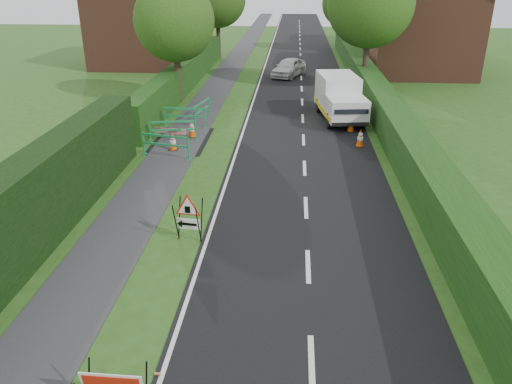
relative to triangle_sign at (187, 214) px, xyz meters
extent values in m
plane|color=#2A4E16|center=(0.88, -2.10, -0.85)|extent=(120.00, 120.00, 0.00)
cube|color=black|center=(3.38, 32.90, -0.84)|extent=(6.00, 90.00, 0.02)
cube|color=#2D2D30|center=(-2.12, 32.90, -0.84)|extent=(2.00, 90.00, 0.02)
cube|color=black|center=(-4.12, -2.10, -0.85)|extent=(1.10, 18.00, 2.50)
cube|color=#14380F|center=(-4.12, 19.90, -0.85)|extent=(1.00, 24.00, 1.80)
cube|color=#14380F|center=(7.38, 13.90, -0.85)|extent=(1.20, 50.00, 1.50)
cube|color=brown|center=(-9.12, 27.90, 1.90)|extent=(7.00, 7.00, 5.50)
cube|color=brown|center=(11.88, 25.90, 1.90)|extent=(7.00, 7.00, 5.50)
cube|color=brown|center=(12.88, 39.90, 1.90)|extent=(7.00, 7.00, 5.50)
cylinder|color=#2D2116|center=(-3.72, 15.90, 0.46)|extent=(0.36, 0.36, 2.62)
sphere|color=#1A4512|center=(-3.72, 15.90, 3.65)|extent=(4.40, 4.40, 4.40)
cylinder|color=#2D2116|center=(7.28, 19.90, 0.64)|extent=(0.36, 0.36, 2.97)
sphere|color=#1A4512|center=(7.28, 19.90, 4.34)|extent=(5.20, 5.20, 5.20)
cylinder|color=#2D2116|center=(-3.72, 31.90, 0.55)|extent=(0.36, 0.36, 2.80)
cylinder|color=#2D2116|center=(7.28, 35.90, 0.38)|extent=(0.36, 0.36, 2.45)
sphere|color=#1A4512|center=(7.28, 35.90, 3.39)|extent=(4.20, 4.20, 4.20)
cylinder|color=black|center=(-0.56, -5.85, -0.39)|extent=(0.04, 0.32, 0.89)
cylinder|color=black|center=(-0.30, -0.10, -0.22)|extent=(0.08, 0.38, 1.22)
cylinder|color=black|center=(-0.26, 0.21, -0.22)|extent=(0.08, 0.38, 1.22)
cylinder|color=black|center=(0.35, -0.18, -0.22)|extent=(0.08, 0.38, 1.22)
cylinder|color=black|center=(0.39, 0.12, -0.22)|extent=(0.08, 0.38, 1.22)
cube|color=white|center=(0.04, -0.01, -0.30)|extent=(0.68, 0.11, 0.33)
cube|color=black|center=(0.04, -0.02, -0.30)|extent=(0.48, 0.07, 0.08)
cone|color=black|center=(-0.22, 0.01, -0.30)|extent=(0.18, 0.21, 0.20)
cube|color=black|center=(0.04, -0.03, 0.16)|extent=(0.15, 0.03, 0.20)
cube|color=silver|center=(5.12, 13.74, 0.41)|extent=(2.21, 3.16, 1.76)
cube|color=silver|center=(5.43, 11.54, 0.07)|extent=(2.06, 2.13, 1.07)
cube|color=black|center=(5.55, 10.64, 0.34)|extent=(1.61, 0.43, 0.49)
cube|color=yellow|center=(4.33, 12.77, -0.28)|extent=(0.64, 4.46, 0.22)
cube|color=yellow|center=(6.15, 13.02, -0.28)|extent=(0.64, 4.46, 0.22)
cube|color=black|center=(5.55, 10.64, -0.41)|extent=(1.78, 0.35, 0.18)
cylinder|color=black|center=(4.62, 11.38, -0.48)|extent=(0.32, 0.75, 0.73)
cylinder|color=black|center=(6.25, 11.60, -0.48)|extent=(0.32, 0.75, 0.73)
cylinder|color=black|center=(4.22, 14.28, -0.48)|extent=(0.32, 0.75, 0.73)
cylinder|color=black|center=(5.84, 14.51, -0.48)|extent=(0.32, 0.75, 0.73)
cube|color=black|center=(5.81, 8.68, -0.83)|extent=(0.38, 0.38, 0.04)
cone|color=#F04E07|center=(5.81, 8.68, -0.43)|extent=(0.32, 0.32, 0.75)
cylinder|color=white|center=(5.81, 8.68, -0.47)|extent=(0.25, 0.25, 0.14)
cylinder|color=white|center=(5.81, 8.68, -0.28)|extent=(0.17, 0.17, 0.10)
cube|color=black|center=(5.63, 10.89, -0.83)|extent=(0.38, 0.38, 0.04)
cone|color=#F04E07|center=(5.63, 10.89, -0.43)|extent=(0.32, 0.32, 0.75)
cylinder|color=white|center=(5.63, 10.89, -0.47)|extent=(0.25, 0.25, 0.14)
cylinder|color=white|center=(5.63, 10.89, -0.28)|extent=(0.17, 0.17, 0.10)
cube|color=black|center=(5.64, 14.47, -0.83)|extent=(0.38, 0.38, 0.04)
cone|color=#F04E07|center=(5.64, 14.47, -0.43)|extent=(0.32, 0.32, 0.75)
cylinder|color=white|center=(5.64, 14.47, -0.47)|extent=(0.25, 0.25, 0.14)
cylinder|color=white|center=(5.64, 14.47, -0.28)|extent=(0.17, 0.17, 0.10)
cube|color=black|center=(-2.19, 7.63, -0.83)|extent=(0.38, 0.38, 0.04)
cone|color=#F04E07|center=(-2.19, 7.63, -0.43)|extent=(0.32, 0.32, 0.75)
cylinder|color=white|center=(-2.19, 7.63, -0.47)|extent=(0.25, 0.25, 0.14)
cylinder|color=white|center=(-2.19, 7.63, -0.28)|extent=(0.17, 0.17, 0.10)
cube|color=black|center=(-1.72, 9.46, -0.83)|extent=(0.38, 0.38, 0.04)
cone|color=#F04E07|center=(-1.72, 9.46, -0.43)|extent=(0.32, 0.32, 0.75)
cylinder|color=white|center=(-1.72, 9.46, -0.47)|extent=(0.25, 0.25, 0.14)
cylinder|color=white|center=(-1.72, 9.46, -0.28)|extent=(0.17, 0.17, 0.10)
cube|color=#188646|center=(-3.24, 6.93, -0.35)|extent=(0.06, 0.06, 1.00)
cube|color=#188646|center=(-1.29, 6.48, -0.35)|extent=(0.06, 0.06, 1.00)
cube|color=#188646|center=(-2.26, 6.70, 0.07)|extent=(1.96, 0.50, 0.08)
cube|color=#188646|center=(-2.26, 6.70, -0.30)|extent=(1.96, 0.50, 0.08)
cube|color=#188646|center=(-3.24, 6.93, -0.83)|extent=(0.14, 0.35, 0.04)
cube|color=#188646|center=(-1.29, 6.48, -0.83)|extent=(0.14, 0.35, 0.04)
cube|color=#188646|center=(-3.41, 8.58, -0.35)|extent=(0.06, 0.06, 1.00)
cube|color=#188646|center=(-1.44, 8.94, -0.35)|extent=(0.06, 0.06, 1.00)
cube|color=#188646|center=(-2.43, 8.76, 0.07)|extent=(1.98, 0.40, 0.08)
cube|color=#188646|center=(-2.43, 8.76, -0.30)|extent=(1.98, 0.40, 0.08)
cube|color=#188646|center=(-3.41, 8.58, -0.83)|extent=(0.12, 0.36, 0.04)
cube|color=#188646|center=(-1.44, 8.94, -0.83)|extent=(0.12, 0.36, 0.04)
cube|color=#188646|center=(-3.36, 11.06, -0.35)|extent=(0.05, 0.05, 1.00)
cube|color=#188646|center=(-1.36, 10.97, -0.35)|extent=(0.05, 0.05, 1.00)
cube|color=#188646|center=(-2.36, 11.01, 0.07)|extent=(2.00, 0.14, 0.08)
cube|color=#188646|center=(-2.36, 11.01, -0.30)|extent=(2.00, 0.14, 0.08)
cube|color=#188646|center=(-3.36, 11.06, -0.83)|extent=(0.08, 0.35, 0.04)
cube|color=#188646|center=(-1.36, 10.97, -0.83)|extent=(0.08, 0.35, 0.04)
cube|color=#188646|center=(-1.94, 11.18, -0.35)|extent=(0.06, 0.06, 1.00)
cube|color=#188646|center=(-1.54, 13.13, -0.35)|extent=(0.06, 0.06, 1.00)
cube|color=#188646|center=(-1.74, 12.15, 0.07)|extent=(0.46, 1.97, 0.08)
cube|color=#188646|center=(-1.74, 12.15, -0.30)|extent=(0.46, 1.97, 0.08)
cube|color=#188646|center=(-1.94, 11.18, -0.83)|extent=(0.35, 0.13, 0.04)
cube|color=#188646|center=(-1.54, 13.13, -0.83)|extent=(0.35, 0.13, 0.04)
cube|color=red|center=(-2.60, 8.91, -0.85)|extent=(1.48, 0.30, 0.25)
cylinder|color=#BF7F4C|center=(0.44, -5.14, -0.85)|extent=(0.12, 0.07, 0.07)
imported|color=silver|center=(2.48, 23.94, -0.21)|extent=(2.78, 4.06, 1.28)
camera|label=1|loc=(2.86, -12.21, 6.25)|focal=35.00mm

